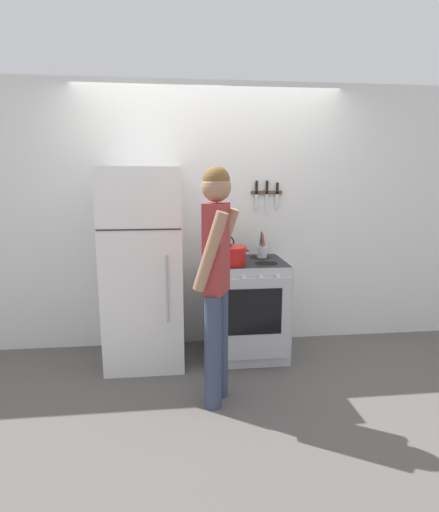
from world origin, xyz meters
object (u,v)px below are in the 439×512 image
Objects in this scene: tea_kettle at (228,252)px; person at (216,273)px; refrigerator at (144,267)px; dutch_oven_pot at (230,255)px; utensil_jar at (262,251)px; stove_range at (245,308)px.

tea_kettle is 0.96m from person.
refrigerator is 0.78m from dutch_oven_pot.
dutch_oven_pot is 1.53× the size of tea_kettle.
person is (-0.54, -0.94, 0.02)m from utensil_jar.
dutch_oven_pot is at bearing -142.53° from utensil_jar.
dutch_oven_pot is (0.76, -0.10, 0.12)m from refrigerator.
stove_range is at bearing -0.72° from person.
utensil_jar is 1.08m from person.
utensil_jar is at bearing 8.32° from refrigerator.
person is (-0.19, -0.68, 0.00)m from dutch_oven_pot.
dutch_oven_pot is at bearing -7.85° from refrigerator.
utensil_jar is at bearing 41.67° from stove_range.
utensil_jar is (1.11, 0.16, 0.10)m from refrigerator.
tea_kettle is 0.85× the size of utensil_jar.
stove_range is at bearing -0.07° from refrigerator.
utensil_jar is 0.15× the size of person.
refrigerator is 0.80m from tea_kettle.
refrigerator is at bearing 59.93° from person.
person reaches higher than dutch_oven_pot.
refrigerator is at bearing 179.93° from stove_range.
dutch_oven_pot is at bearing -92.88° from tea_kettle.
dutch_oven_pot is 1.31× the size of utensil_jar.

